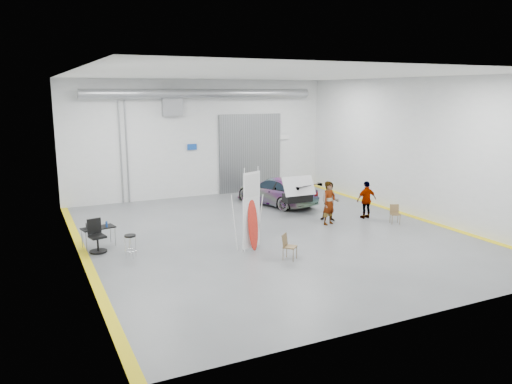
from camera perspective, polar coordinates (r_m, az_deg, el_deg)
name	(u,v)px	position (r m, az deg, el deg)	size (l,w,h in m)	color
ground	(271,234)	(19.35, 1.70, -4.78)	(16.00, 16.00, 0.00)	#5A5D61
room_shell	(252,124)	(20.72, -0.47, 7.77)	(14.02, 16.18, 6.01)	silver
sedan_car	(276,191)	(24.23, 2.35, 0.14)	(1.84, 4.52, 1.31)	white
person_a	(329,203)	(20.69, 8.35, -1.25)	(0.66, 0.43, 1.80)	#855649
person_b	(330,202)	(21.32, 8.45, -1.08)	(0.81, 0.62, 1.65)	slate
person_c	(367,200)	(22.00, 12.52, -0.87)	(0.95, 0.39, 1.63)	#915B30
surfboard_display	(250,217)	(17.04, -0.68, -2.93)	(0.77, 0.45, 2.91)	white
folding_chair_near	(290,252)	(16.44, 3.87, -6.82)	(0.56, 0.63, 0.85)	brown
folding_chair_far	(395,218)	(21.52, 15.58, -2.86)	(0.49, 0.52, 0.78)	brown
shop_stool	(131,246)	(17.05, -14.14, -6.04)	(0.40, 0.40, 0.78)	black
work_table	(96,228)	(18.44, -17.79, -3.89)	(1.21, 0.77, 0.92)	gray
office_chair	(97,238)	(17.92, -17.69, -5.02)	(0.60, 0.62, 1.13)	black
trunk_lid	(298,184)	(22.37, 4.77, 0.92)	(1.53, 0.93, 0.04)	silver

